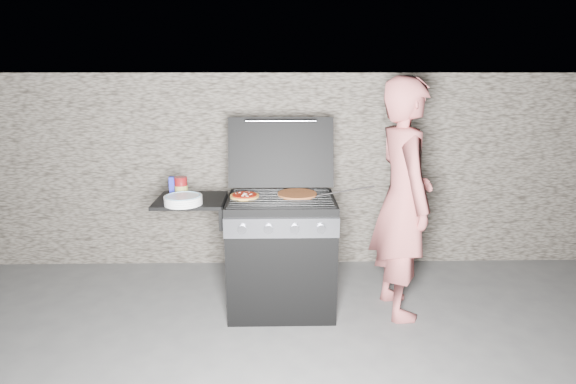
{
  "coord_description": "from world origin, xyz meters",
  "views": [
    {
      "loc": [
        -0.01,
        -3.2,
        1.81
      ],
      "look_at": [
        0.05,
        0.0,
        0.95
      ],
      "focal_mm": 28.0,
      "sensor_mm": 36.0,
      "label": 1
    }
  ],
  "objects_px": {
    "gas_grill": "(249,254)",
    "person": "(403,200)",
    "sauce_jar": "(181,187)",
    "pizza_topped": "(245,195)"
  },
  "relations": [
    {
      "from": "sauce_jar",
      "to": "gas_grill",
      "type": "bearing_deg",
      "value": -8.6
    },
    {
      "from": "person",
      "to": "sauce_jar",
      "type": "bearing_deg",
      "value": 80.36
    },
    {
      "from": "gas_grill",
      "to": "person",
      "type": "distance_m",
      "value": 1.23
    },
    {
      "from": "sauce_jar",
      "to": "person",
      "type": "bearing_deg",
      "value": -3.7
    },
    {
      "from": "gas_grill",
      "to": "person",
      "type": "bearing_deg",
      "value": -1.54
    },
    {
      "from": "gas_grill",
      "to": "sauce_jar",
      "type": "bearing_deg",
      "value": 171.4
    },
    {
      "from": "gas_grill",
      "to": "sauce_jar",
      "type": "relative_size",
      "value": 9.07
    },
    {
      "from": "pizza_topped",
      "to": "sauce_jar",
      "type": "bearing_deg",
      "value": 171.91
    },
    {
      "from": "gas_grill",
      "to": "sauce_jar",
      "type": "height_order",
      "value": "sauce_jar"
    },
    {
      "from": "pizza_topped",
      "to": "sauce_jar",
      "type": "height_order",
      "value": "sauce_jar"
    }
  ]
}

